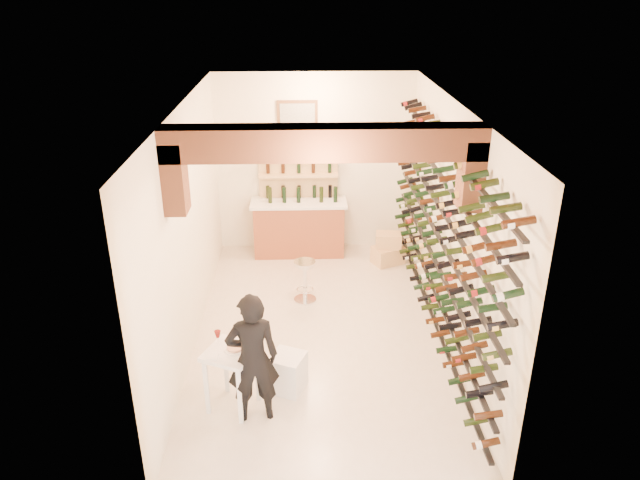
# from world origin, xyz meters

# --- Properties ---
(ground) EXTENTS (6.00, 6.00, 0.00)m
(ground) POSITION_xyz_m (0.00, 0.00, 0.00)
(ground) COLOR beige
(ground) RESTS_ON ground
(room_shell) EXTENTS (3.52, 6.02, 3.21)m
(room_shell) POSITION_xyz_m (0.00, -0.26, 2.25)
(room_shell) COLOR white
(room_shell) RESTS_ON ground
(wine_rack) EXTENTS (0.32, 5.70, 2.56)m
(wine_rack) POSITION_xyz_m (1.53, 0.00, 1.55)
(wine_rack) COLOR black
(wine_rack) RESTS_ON ground
(back_counter) EXTENTS (1.70, 0.62, 1.29)m
(back_counter) POSITION_xyz_m (-0.30, 2.65, 0.53)
(back_counter) COLOR #9C5130
(back_counter) RESTS_ON ground
(back_shelving) EXTENTS (1.40, 0.31, 2.73)m
(back_shelving) POSITION_xyz_m (-0.30, 2.89, 1.17)
(back_shelving) COLOR #D8B379
(back_shelving) RESTS_ON ground
(tasting_table) EXTENTS (0.71, 0.71, 0.94)m
(tasting_table) POSITION_xyz_m (-1.08, -1.57, 0.64)
(tasting_table) COLOR white
(tasting_table) RESTS_ON ground
(white_stool) EXTENTS (0.51, 0.51, 0.48)m
(white_stool) POSITION_xyz_m (-0.45, -1.28, 0.24)
(white_stool) COLOR white
(white_stool) RESTS_ON ground
(person) EXTENTS (0.64, 0.47, 1.60)m
(person) POSITION_xyz_m (-0.81, -1.77, 0.80)
(person) COLOR black
(person) RESTS_ON ground
(chrome_barstool) EXTENTS (0.35, 0.35, 0.68)m
(chrome_barstool) POSITION_xyz_m (-0.21, 0.90, 0.39)
(chrome_barstool) COLOR silver
(chrome_barstool) RESTS_ON ground
(crate_lower) EXTENTS (0.62, 0.54, 0.31)m
(crate_lower) POSITION_xyz_m (1.26, 2.18, 0.15)
(crate_lower) COLOR tan
(crate_lower) RESTS_ON ground
(crate_upper) EXTENTS (0.48, 0.36, 0.26)m
(crate_upper) POSITION_xyz_m (1.26, 2.18, 0.44)
(crate_upper) COLOR tan
(crate_upper) RESTS_ON crate_lower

